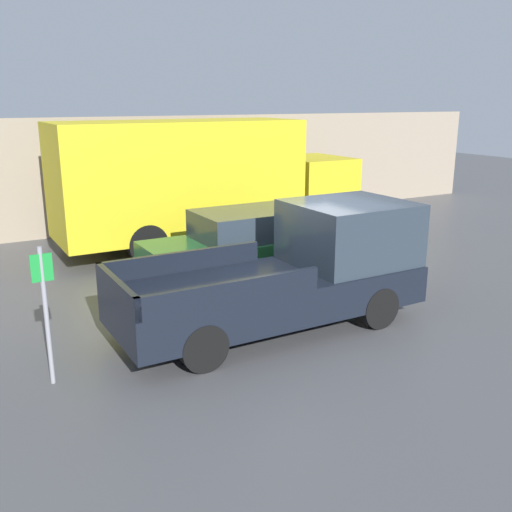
{
  "coord_description": "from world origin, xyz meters",
  "views": [
    {
      "loc": [
        -6.03,
        -8.53,
        4.04
      ],
      "look_at": [
        -0.74,
        0.77,
        1.09
      ],
      "focal_mm": 40.0,
      "sensor_mm": 36.0,
      "label": 1
    }
  ],
  "objects_px": {
    "pickup_truck": "(297,271)",
    "parking_sign": "(46,308)",
    "car": "(250,245)",
    "delivery_truck": "(201,180)"
  },
  "relations": [
    {
      "from": "car",
      "to": "parking_sign",
      "type": "distance_m",
      "value": 5.78
    },
    {
      "from": "pickup_truck",
      "to": "car",
      "type": "bearing_deg",
      "value": 79.2
    },
    {
      "from": "pickup_truck",
      "to": "parking_sign",
      "type": "xyz_separation_m",
      "value": [
        -4.44,
        -0.21,
        0.17
      ]
    },
    {
      "from": "pickup_truck",
      "to": "parking_sign",
      "type": "relative_size",
      "value": 2.71
    },
    {
      "from": "pickup_truck",
      "to": "parking_sign",
      "type": "bearing_deg",
      "value": -177.33
    },
    {
      "from": "car",
      "to": "delivery_truck",
      "type": "height_order",
      "value": "delivery_truck"
    },
    {
      "from": "car",
      "to": "parking_sign",
      "type": "height_order",
      "value": "parking_sign"
    },
    {
      "from": "pickup_truck",
      "to": "delivery_truck",
      "type": "bearing_deg",
      "value": 81.65
    },
    {
      "from": "parking_sign",
      "to": "delivery_truck",
      "type": "bearing_deg",
      "value": 50.39
    },
    {
      "from": "car",
      "to": "delivery_truck",
      "type": "distance_m",
      "value": 3.7
    }
  ]
}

